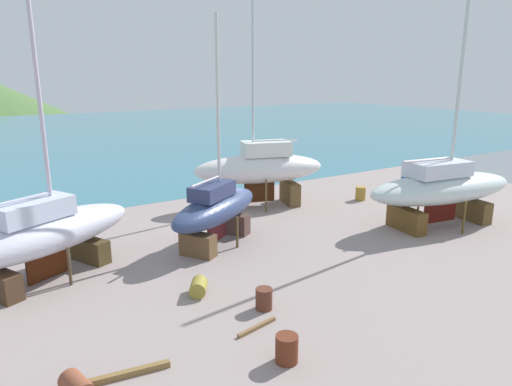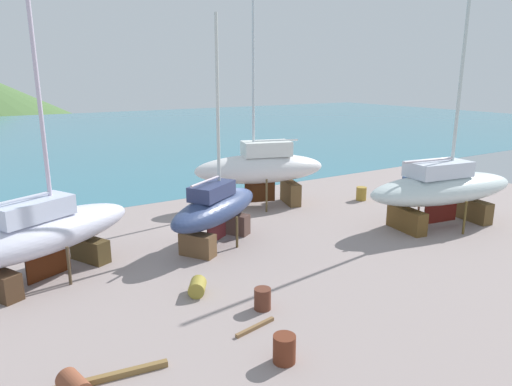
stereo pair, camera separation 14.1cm
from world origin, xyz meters
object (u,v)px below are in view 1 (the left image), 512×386
object	(u,v)px
sailboat_large_starboard	(260,169)
barrel_rust_mid	(264,299)
barrel_tipped_left	(405,183)
barrel_tipped_right	(287,349)
sailboat_mid_port	(442,188)
sailboat_small_center	(45,234)
barrel_by_slipway	(198,287)
barrel_tipped_center	(361,193)
sailboat_far_slipway	(216,209)

from	to	relation	value
sailboat_large_starboard	barrel_rust_mid	size ratio (longest dim) A/B	18.82
barrel_tipped_left	barrel_tipped_right	size ratio (longest dim) A/B	1.14
sailboat_large_starboard	sailboat_mid_port	xyz separation A→B (m)	(6.14, -8.49, -0.27)
sailboat_small_center	barrel_rust_mid	xyz separation A→B (m)	(5.91, -6.78, -1.51)
barrel_tipped_right	sailboat_mid_port	bearing A→B (deg)	21.45
sailboat_small_center	sailboat_large_starboard	bearing A→B (deg)	-7.43
barrel_tipped_left	barrel_by_slipway	distance (m)	20.84
sailboat_large_starboard	sailboat_mid_port	bearing A→B (deg)	142.62
barrel_tipped_center	sailboat_small_center	bearing A→B (deg)	-174.06
barrel_tipped_left	sailboat_mid_port	bearing A→B (deg)	-127.12
barrel_rust_mid	barrel_tipped_center	bearing A→B (deg)	33.33
sailboat_small_center	sailboat_large_starboard	size ratio (longest dim) A/B	0.80
sailboat_large_starboard	sailboat_small_center	bearing A→B (deg)	35.57
sailboat_large_starboard	barrel_rust_mid	world-z (taller)	sailboat_large_starboard
barrel_tipped_left	barrel_by_slipway	size ratio (longest dim) A/B	1.12
barrel_tipped_center	sailboat_far_slipway	bearing A→B (deg)	-169.45
sailboat_small_center	barrel_tipped_right	distance (m)	10.90
sailboat_mid_port	barrel_rust_mid	world-z (taller)	sailboat_mid_port
sailboat_small_center	barrel_tipped_right	size ratio (longest dim) A/B	14.06
sailboat_small_center	sailboat_large_starboard	xyz separation A→B (m)	(12.99, 4.44, 0.46)
sailboat_large_starboard	barrel_rust_mid	xyz separation A→B (m)	(-7.08, -11.22, -1.97)
sailboat_mid_port	barrel_tipped_center	bearing A→B (deg)	97.26
barrel_by_slipway	barrel_tipped_right	size ratio (longest dim) A/B	1.02
sailboat_small_center	barrel_tipped_center	distance (m)	19.43
barrel_tipped_left	barrel_tipped_center	bearing A→B (deg)	-174.53
barrel_tipped_left	barrel_tipped_right	world-z (taller)	barrel_tipped_left
sailboat_far_slipway	sailboat_mid_port	bearing A→B (deg)	-50.49
barrel_by_slipway	sailboat_mid_port	bearing A→B (deg)	2.02
sailboat_mid_port	barrel_tipped_center	size ratio (longest dim) A/B	15.79
sailboat_mid_port	barrel_rust_mid	xyz separation A→B (m)	(-13.22, -2.73, -1.70)
barrel_tipped_left	barrel_tipped_right	distance (m)	22.81
barrel_rust_mid	barrel_by_slipway	size ratio (longest dim) A/B	0.92
barrel_rust_mid	barrel_tipped_right	xyz separation A→B (m)	(-1.15, -2.92, 0.03)
barrel_tipped_center	sailboat_mid_port	bearing A→B (deg)	-91.29
barrel_rust_mid	barrel_tipped_center	distance (m)	15.99
sailboat_large_starboard	barrel_tipped_center	bearing A→B (deg)	175.56
sailboat_far_slipway	barrel_rust_mid	distance (m)	6.93
sailboat_large_starboard	barrel_tipped_center	world-z (taller)	sailboat_large_starboard
barrel_rust_mid	sailboat_large_starboard	bearing A→B (deg)	57.73
sailboat_small_center	barrel_tipped_left	xyz separation A→B (m)	(24.06, 2.46, -1.42)
barrel_tipped_center	barrel_by_slipway	xyz separation A→B (m)	(-14.82, -6.57, -0.13)
barrel_by_slipway	barrel_tipped_right	bearing A→B (deg)	-86.50
sailboat_small_center	barrel_rust_mid	bearing A→B (deg)	-75.22
sailboat_mid_port	barrel_tipped_right	distance (m)	15.53
barrel_rust_mid	barrel_by_slipway	world-z (taller)	barrel_rust_mid
sailboat_far_slipway	barrel_rust_mid	xyz separation A→B (m)	(-1.60, -6.60, -1.39)
barrel_tipped_left	barrel_tipped_right	xyz separation A→B (m)	(-19.30, -12.16, -0.06)
sailboat_small_center	sailboat_far_slipway	bearing A→B (deg)	-27.69
sailboat_small_center	barrel_tipped_center	bearing A→B (deg)	-20.34
barrel_rust_mid	barrel_tipped_center	size ratio (longest dim) A/B	0.87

